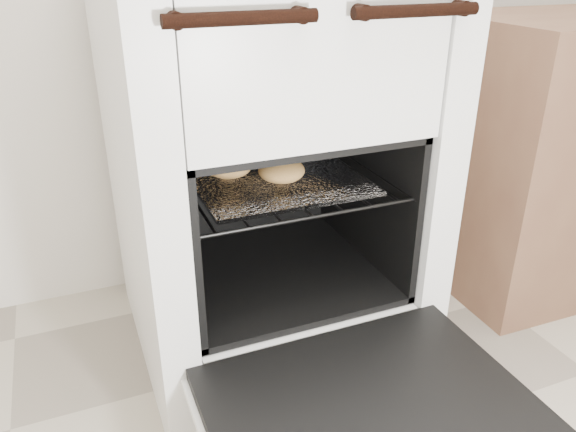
# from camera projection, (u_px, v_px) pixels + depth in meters

# --- Properties ---
(stove) EXTENTS (0.65, 0.72, 0.99)m
(stove) POSITION_uv_depth(u_px,v_px,m) (263.00, 169.00, 1.33)
(stove) COLOR silver
(stove) RESTS_ON ground
(oven_door) EXTENTS (0.58, 0.45, 0.04)m
(oven_door) POSITION_uv_depth(u_px,v_px,m) (372.00, 414.00, 0.99)
(oven_door) COLOR black
(oven_door) RESTS_ON stove
(oven_rack) EXTENTS (0.47, 0.45, 0.01)m
(oven_rack) POSITION_uv_depth(u_px,v_px,m) (273.00, 179.00, 1.27)
(oven_rack) COLOR black
(oven_rack) RESTS_ON stove
(foil_sheet) EXTENTS (0.37, 0.32, 0.01)m
(foil_sheet) POSITION_uv_depth(u_px,v_px,m) (277.00, 180.00, 1.25)
(foil_sheet) COLOR white
(foil_sheet) RESTS_ON oven_rack
(baked_rolls) EXTENTS (0.23, 0.22, 0.05)m
(baked_rolls) POSITION_uv_depth(u_px,v_px,m) (243.00, 166.00, 1.24)
(baked_rolls) COLOR tan
(baked_rolls) RESTS_ON foil_sheet
(counter) EXTENTS (0.81, 0.55, 0.80)m
(counter) POSITION_uv_depth(u_px,v_px,m) (567.00, 151.00, 1.72)
(counter) COLOR brown
(counter) RESTS_ON ground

